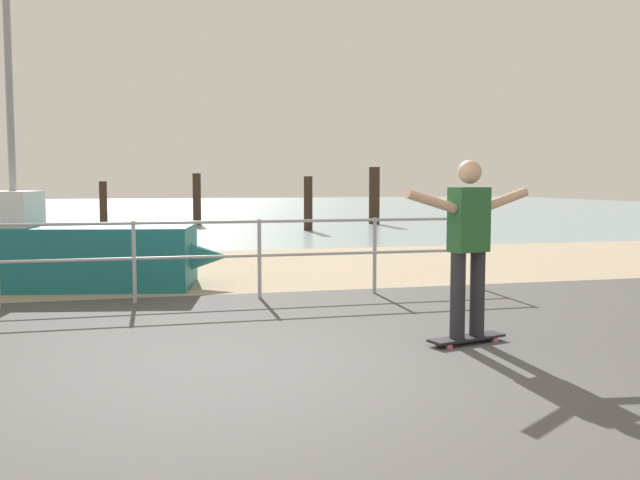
% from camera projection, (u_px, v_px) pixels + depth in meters
% --- Properties ---
extents(ground_plane, '(24.00, 10.00, 0.04)m').
position_uv_depth(ground_plane, '(277.00, 417.00, 4.60)').
color(ground_plane, '#474444').
rests_on(ground_plane, ground).
extents(beach_strip, '(24.00, 6.00, 0.04)m').
position_uv_depth(beach_strip, '(191.00, 270.00, 12.32)').
color(beach_strip, tan).
rests_on(beach_strip, ground).
extents(sea_surface, '(72.00, 50.00, 0.04)m').
position_uv_depth(sea_surface, '(156.00, 209.00, 39.37)').
color(sea_surface, '#849EA3').
rests_on(sea_surface, ground).
extents(sailboat, '(5.07, 2.21, 4.65)m').
position_uv_depth(sailboat, '(48.00, 253.00, 10.09)').
color(sailboat, '#19666B').
rests_on(sailboat, ground).
extents(skateboard, '(0.82, 0.41, 0.08)m').
position_uv_depth(skateboard, '(467.00, 338.00, 6.61)').
color(skateboard, black).
rests_on(skateboard, ground).
extents(skateboarder, '(1.42, 0.47, 1.65)m').
position_uv_depth(skateboarder, '(469.00, 238.00, 6.53)').
color(skateboarder, '#26262B').
rests_on(skateboarder, skateboard).
extents(groyne_post_1, '(0.24, 0.24, 1.54)m').
position_uv_depth(groyne_post_1, '(103.00, 205.00, 22.58)').
color(groyne_post_1, '#332319').
rests_on(groyne_post_1, ground).
extents(groyne_post_2, '(0.29, 0.29, 1.82)m').
position_uv_depth(groyne_post_2, '(197.00, 199.00, 24.93)').
color(groyne_post_2, '#332319').
rests_on(groyne_post_2, ground).
extents(groyne_post_3, '(0.27, 0.27, 1.70)m').
position_uv_depth(groyne_post_3, '(308.00, 204.00, 21.79)').
color(groyne_post_3, '#332319').
rests_on(groyne_post_3, ground).
extents(groyne_post_4, '(0.38, 0.38, 2.05)m').
position_uv_depth(groyne_post_4, '(374.00, 196.00, 25.22)').
color(groyne_post_4, '#332319').
rests_on(groyne_post_4, ground).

